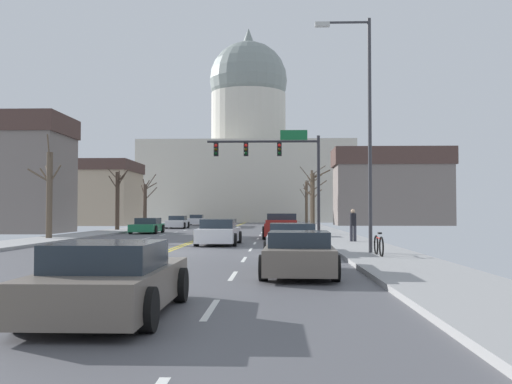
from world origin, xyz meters
TOP-DOWN VIEW (x-y plane):
  - ground at (0.00, -0.00)m, footprint 20.00×180.00m
  - signal_gantry at (4.85, 16.66)m, footprint 7.91×0.41m
  - street_lamp_right at (7.96, -1.71)m, footprint 2.14×0.24m
  - capitol_building at (0.00, 73.05)m, footprint 33.77×19.16m
  - pickup_truck_near_00 at (4.99, 12.83)m, footprint 2.36×5.60m
  - sedan_near_01 at (1.71, 5.71)m, footprint 2.14×4.72m
  - sedan_near_02 at (5.24, -1.43)m, footprint 2.12×4.56m
  - sedan_near_03 at (5.24, -8.27)m, footprint 2.08×4.57m
  - sedan_near_04 at (1.94, -14.32)m, footprint 2.02×4.41m
  - sedan_oncoming_00 at (-5.37, 20.93)m, footprint 2.13×4.61m
  - sedan_oncoming_01 at (-5.24, 33.99)m, footprint 2.01×4.48m
  - sedan_oncoming_02 at (-5.22, 47.56)m, footprint 2.03×4.33m
  - flank_building_00 at (-16.54, 21.36)m, footprint 9.21×6.46m
  - flank_building_01 at (-17.66, 47.10)m, footprint 9.91×10.10m
  - flank_building_02 at (18.83, 47.66)m, footprint 14.31×6.43m
  - bare_tree_00 at (8.92, 46.60)m, footprint 2.09×1.31m
  - bare_tree_01 at (-8.73, 9.83)m, footprint 2.16×2.57m
  - bare_tree_02 at (8.59, 39.95)m, footprint 2.19×1.97m
  - bare_tree_03 at (-8.92, 25.23)m, footprint 2.16×1.80m
  - bare_tree_04 at (8.01, 28.23)m, footprint 2.77×2.31m
  - bare_tree_05 at (-8.90, 35.67)m, footprint 1.97×1.22m
  - bare_tree_06 at (8.75, 54.68)m, footprint 1.53×1.62m
  - pedestrian_00 at (8.63, 6.48)m, footprint 0.35×0.34m
  - bicycle_parked at (8.27, -3.05)m, footprint 0.12×1.77m

SIDE VIEW (x-z plane):
  - ground at x=0.00m, z-range -0.08..0.12m
  - bicycle_parked at x=8.27m, z-range 0.06..0.91m
  - sedan_near_03 at x=5.24m, z-range -0.03..1.14m
  - sedan_oncoming_00 at x=-5.37m, z-range -0.03..1.15m
  - sedan_near_04 at x=1.94m, z-range -0.04..1.17m
  - sedan_near_02 at x=5.24m, z-range -0.03..1.21m
  - sedan_oncoming_01 at x=-5.24m, z-range -0.03..1.22m
  - sedan_oncoming_02 at x=-5.22m, z-range -0.05..1.24m
  - sedan_near_01 at x=1.71m, z-range -0.04..1.26m
  - pickup_truck_near_00 at x=4.99m, z-range -0.07..1.49m
  - pedestrian_00 at x=8.63m, z-range 0.23..1.91m
  - bare_tree_05 at x=-8.90m, z-range -0.16..5.29m
  - bare_tree_03 at x=-8.92m, z-range 0.10..5.48m
  - bare_tree_01 at x=-8.73m, z-range -0.17..5.83m
  - bare_tree_00 at x=8.92m, z-range 0.19..5.49m
  - bare_tree_04 at x=8.01m, z-range 0.18..5.77m
  - bare_tree_06 at x=8.75m, z-range 0.03..5.99m
  - bare_tree_02 at x=8.59m, z-range 0.15..6.78m
  - flank_building_01 at x=-17.66m, z-range 0.04..7.89m
  - flank_building_00 at x=-16.54m, z-range 0.05..9.35m
  - flank_building_02 at x=18.83m, z-range 0.07..9.46m
  - street_lamp_right at x=7.96m, z-range 0.87..9.81m
  - signal_gantry at x=4.85m, z-range 1.75..9.01m
  - capitol_building at x=0.00m, z-range -5.46..27.26m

